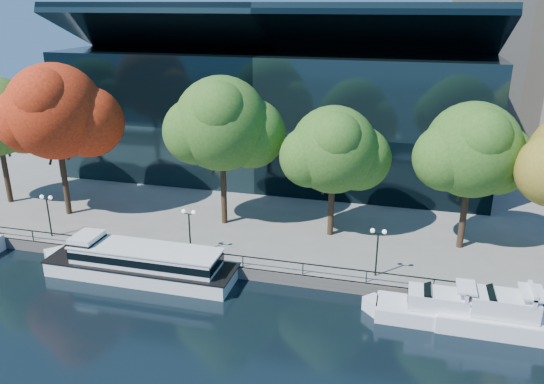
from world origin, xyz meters
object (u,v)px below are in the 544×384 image
(lamp_1, at_px, (189,221))
(lamp_2, at_px, (378,241))
(tour_boat, at_px, (135,261))
(tree_2, at_px, (223,126))
(lamp_0, at_px, (47,206))
(cruiser_far, at_px, (502,316))
(tree_1, at_px, (57,114))
(tree_3, at_px, (335,152))
(cruiser_near, at_px, (439,310))
(tree_4, at_px, (474,152))

(lamp_1, relative_size, lamp_2, 1.00)
(tour_boat, relative_size, lamp_2, 4.33)
(tree_2, distance_m, lamp_0, 17.55)
(cruiser_far, distance_m, tree_1, 42.32)
(tour_boat, distance_m, lamp_0, 11.19)
(tree_1, xyz_separation_m, tree_3, (26.65, 1.69, -2.34))
(lamp_1, bearing_deg, tour_boat, -136.20)
(lamp_1, bearing_deg, tree_1, 161.28)
(cruiser_far, height_order, tree_3, tree_3)
(cruiser_near, bearing_deg, tree_4, 78.47)
(tree_3, xyz_separation_m, lamp_1, (-11.21, -6.92, -5.01))
(tour_boat, xyz_separation_m, lamp_0, (-10.37, 3.33, 2.57))
(lamp_2, bearing_deg, tree_2, 154.85)
(tour_boat, bearing_deg, lamp_1, 43.80)
(cruiser_near, distance_m, tree_4, 14.21)
(cruiser_near, bearing_deg, lamp_1, 169.42)
(tour_boat, distance_m, tree_3, 19.44)
(cruiser_far, xyz_separation_m, tree_2, (-23.84, 10.86, 9.57))
(tour_boat, height_order, cruiser_near, tour_boat)
(cruiser_near, relative_size, tree_2, 0.75)
(tour_boat, distance_m, tree_1, 17.75)
(tree_2, bearing_deg, tour_boat, -112.31)
(tree_4, distance_m, lamp_0, 37.70)
(tour_boat, bearing_deg, tree_3, 34.93)
(tree_1, distance_m, lamp_2, 32.46)
(lamp_1, bearing_deg, tree_4, 17.43)
(tree_2, bearing_deg, cruiser_near, -28.83)
(tree_1, relative_size, tree_3, 1.26)
(cruiser_near, distance_m, tree_3, 16.32)
(tree_3, bearing_deg, lamp_1, -148.30)
(tour_boat, xyz_separation_m, lamp_1, (3.47, 3.33, 2.57))
(tree_4, height_order, lamp_0, tree_4)
(lamp_0, height_order, lamp_1, same)
(cruiser_far, height_order, lamp_0, lamp_0)
(lamp_1, distance_m, lamp_2, 15.73)
(tree_4, relative_size, lamp_2, 3.20)
(cruiser_near, distance_m, tree_1, 38.49)
(tour_boat, distance_m, lamp_1, 5.45)
(lamp_1, bearing_deg, lamp_2, 0.00)
(cruiser_far, xyz_separation_m, lamp_2, (-8.88, 3.84, 2.85))
(tour_boat, xyz_separation_m, tree_1, (-11.98, 8.56, 9.92))
(tree_4, bearing_deg, tree_3, -178.94)
(tree_1, height_order, lamp_0, tree_1)
(tree_3, bearing_deg, cruiser_near, -49.19)
(tour_boat, bearing_deg, tree_2, 67.69)
(cruiser_far, distance_m, lamp_2, 10.09)
(cruiser_far, relative_size, lamp_2, 2.70)
(lamp_2, bearing_deg, tree_4, 45.57)
(cruiser_near, bearing_deg, cruiser_far, -0.16)
(lamp_2, bearing_deg, cruiser_far, -23.39)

